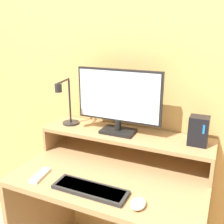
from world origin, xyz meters
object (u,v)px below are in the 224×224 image
(remote_control, at_px, (40,175))
(keyboard, at_px, (90,189))
(mouse, at_px, (138,204))
(router_dock, at_px, (199,131))
(monitor, at_px, (118,99))
(desk_lamp, at_px, (67,107))

(remote_control, bearing_deg, keyboard, -1.07)
(keyboard, xyz_separation_m, mouse, (0.25, -0.02, 0.01))
(router_dock, distance_m, remote_control, 0.88)
(router_dock, bearing_deg, monitor, -177.64)
(remote_control, bearing_deg, desk_lamp, 97.49)
(desk_lamp, height_order, remote_control, desk_lamp)
(monitor, xyz_separation_m, keyboard, (0.02, -0.39, -0.35))
(desk_lamp, distance_m, remote_control, 0.45)
(monitor, bearing_deg, router_dock, 2.36)
(mouse, bearing_deg, remote_control, 177.80)
(desk_lamp, distance_m, mouse, 0.76)
(mouse, distance_m, remote_control, 0.56)
(monitor, height_order, router_dock, monitor)
(desk_lamp, relative_size, mouse, 3.23)
(desk_lamp, bearing_deg, remote_control, -82.51)
(keyboard, bearing_deg, router_dock, 43.22)
(monitor, bearing_deg, desk_lamp, -174.03)
(router_dock, distance_m, keyboard, 0.64)
(monitor, xyz_separation_m, desk_lamp, (-0.33, -0.03, -0.08))
(monitor, bearing_deg, keyboard, -87.41)
(keyboard, relative_size, mouse, 3.99)
(keyboard, bearing_deg, mouse, -3.58)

